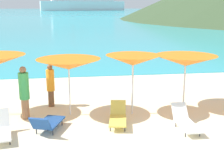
{
  "coord_description": "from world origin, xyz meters",
  "views": [
    {
      "loc": [
        -2.26,
        -6.76,
        3.76
      ],
      "look_at": [
        -0.76,
        3.42,
        1.2
      ],
      "focal_mm": 50.42,
      "sensor_mm": 36.0,
      "label": 1
    }
  ],
  "objects_px": {
    "umbrella_3": "(69,64)",
    "lounge_chair_6": "(0,129)",
    "beachgoer_2": "(24,91)",
    "lounge_chair_0": "(47,123)",
    "umbrella_4": "(133,60)",
    "lounge_chair_1": "(185,121)",
    "beachgoer_0": "(51,84)",
    "lounge_chair_3": "(118,117)",
    "cruise_ship": "(83,0)",
    "umbrella_5": "(186,61)"
  },
  "relations": [
    {
      "from": "lounge_chair_0",
      "to": "lounge_chair_6",
      "type": "distance_m",
      "value": 1.36
    },
    {
      "from": "cruise_ship",
      "to": "beachgoer_0",
      "type": "bearing_deg",
      "value": -103.64
    },
    {
      "from": "umbrella_3",
      "to": "lounge_chair_0",
      "type": "bearing_deg",
      "value": -116.75
    },
    {
      "from": "umbrella_4",
      "to": "lounge_chair_0",
      "type": "relative_size",
      "value": 1.37
    },
    {
      "from": "umbrella_4",
      "to": "beachgoer_2",
      "type": "height_order",
      "value": "umbrella_4"
    },
    {
      "from": "beachgoer_0",
      "to": "lounge_chair_3",
      "type": "bearing_deg",
      "value": -130.0
    },
    {
      "from": "cruise_ship",
      "to": "lounge_chair_0",
      "type": "bearing_deg",
      "value": -103.61
    },
    {
      "from": "umbrella_5",
      "to": "beachgoer_2",
      "type": "bearing_deg",
      "value": -176.79
    },
    {
      "from": "umbrella_5",
      "to": "lounge_chair_6",
      "type": "distance_m",
      "value": 6.76
    },
    {
      "from": "lounge_chair_6",
      "to": "cruise_ship",
      "type": "xyz_separation_m",
      "value": [
        17.31,
        257.37,
        8.35
      ]
    },
    {
      "from": "lounge_chair_3",
      "to": "cruise_ship",
      "type": "bearing_deg",
      "value": 97.32
    },
    {
      "from": "umbrella_3",
      "to": "lounge_chair_1",
      "type": "relative_size",
      "value": 1.53
    },
    {
      "from": "umbrella_3",
      "to": "lounge_chair_0",
      "type": "distance_m",
      "value": 2.22
    },
    {
      "from": "beachgoer_2",
      "to": "cruise_ship",
      "type": "distance_m",
      "value": 256.45
    },
    {
      "from": "cruise_ship",
      "to": "lounge_chair_1",
      "type": "bearing_deg",
      "value": -102.66
    },
    {
      "from": "lounge_chair_6",
      "to": "beachgoer_2",
      "type": "height_order",
      "value": "beachgoer_2"
    },
    {
      "from": "cruise_ship",
      "to": "umbrella_4",
      "type": "bearing_deg",
      "value": -102.98
    },
    {
      "from": "umbrella_3",
      "to": "umbrella_5",
      "type": "relative_size",
      "value": 1.02
    },
    {
      "from": "lounge_chair_6",
      "to": "beachgoer_2",
      "type": "bearing_deg",
      "value": 61.3
    },
    {
      "from": "umbrella_4",
      "to": "umbrella_5",
      "type": "height_order",
      "value": "umbrella_4"
    },
    {
      "from": "lounge_chair_3",
      "to": "cruise_ship",
      "type": "xyz_separation_m",
      "value": [
        13.74,
        256.84,
        8.35
      ]
    },
    {
      "from": "umbrella_3",
      "to": "lounge_chair_1",
      "type": "height_order",
      "value": "umbrella_3"
    },
    {
      "from": "lounge_chair_0",
      "to": "lounge_chair_3",
      "type": "relative_size",
      "value": 1.06
    },
    {
      "from": "lounge_chair_0",
      "to": "umbrella_4",
      "type": "bearing_deg",
      "value": -137.52
    },
    {
      "from": "umbrella_3",
      "to": "lounge_chair_0",
      "type": "height_order",
      "value": "umbrella_3"
    },
    {
      "from": "lounge_chair_1",
      "to": "cruise_ship",
      "type": "height_order",
      "value": "cruise_ship"
    },
    {
      "from": "umbrella_3",
      "to": "lounge_chair_6",
      "type": "relative_size",
      "value": 1.67
    },
    {
      "from": "lounge_chair_6",
      "to": "lounge_chair_0",
      "type": "bearing_deg",
      "value": 1.71
    },
    {
      "from": "umbrella_4",
      "to": "cruise_ship",
      "type": "height_order",
      "value": "cruise_ship"
    },
    {
      "from": "beachgoer_2",
      "to": "cruise_ship",
      "type": "relative_size",
      "value": 0.03
    },
    {
      "from": "lounge_chair_3",
      "to": "lounge_chair_6",
      "type": "relative_size",
      "value": 1.0
    },
    {
      "from": "umbrella_5",
      "to": "lounge_chair_1",
      "type": "xyz_separation_m",
      "value": [
        -0.71,
        -2.03,
        -1.55
      ]
    },
    {
      "from": "lounge_chair_1",
      "to": "umbrella_3",
      "type": "bearing_deg",
      "value": 153.13
    },
    {
      "from": "umbrella_4",
      "to": "umbrella_5",
      "type": "relative_size",
      "value": 0.9
    },
    {
      "from": "umbrella_4",
      "to": "beachgoer_2",
      "type": "relative_size",
      "value": 1.17
    },
    {
      "from": "umbrella_5",
      "to": "beachgoer_0",
      "type": "xyz_separation_m",
      "value": [
        -4.95,
        0.92,
        -0.94
      ]
    },
    {
      "from": "lounge_chair_1",
      "to": "beachgoer_0",
      "type": "distance_m",
      "value": 5.2
    },
    {
      "from": "umbrella_3",
      "to": "lounge_chair_3",
      "type": "bearing_deg",
      "value": -37.73
    },
    {
      "from": "umbrella_3",
      "to": "lounge_chair_0",
      "type": "xyz_separation_m",
      "value": [
        -0.72,
        -1.42,
        -1.55
      ]
    },
    {
      "from": "umbrella_5",
      "to": "lounge_chair_1",
      "type": "relative_size",
      "value": 1.5
    },
    {
      "from": "umbrella_3",
      "to": "umbrella_4",
      "type": "xyz_separation_m",
      "value": [
        2.2,
        -0.19,
        0.11
      ]
    },
    {
      "from": "lounge_chair_6",
      "to": "beachgoer_2",
      "type": "distance_m",
      "value": 1.81
    },
    {
      "from": "umbrella_3",
      "to": "umbrella_5",
      "type": "bearing_deg",
      "value": 2.76
    },
    {
      "from": "lounge_chair_3",
      "to": "lounge_chair_1",
      "type": "bearing_deg",
      "value": -7.31
    },
    {
      "from": "lounge_chair_0",
      "to": "beachgoer_0",
      "type": "bearing_deg",
      "value": -70.81
    },
    {
      "from": "cruise_ship",
      "to": "beachgoer_2",
      "type": "bearing_deg",
      "value": -103.81
    },
    {
      "from": "umbrella_5",
      "to": "beachgoer_2",
      "type": "xyz_separation_m",
      "value": [
        -5.77,
        -0.32,
        -0.85
      ]
    },
    {
      "from": "umbrella_3",
      "to": "umbrella_4",
      "type": "distance_m",
      "value": 2.21
    },
    {
      "from": "beachgoer_0",
      "to": "umbrella_5",
      "type": "bearing_deg",
      "value": -94.45
    },
    {
      "from": "umbrella_5",
      "to": "lounge_chair_3",
      "type": "bearing_deg",
      "value": -153.31
    }
  ]
}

